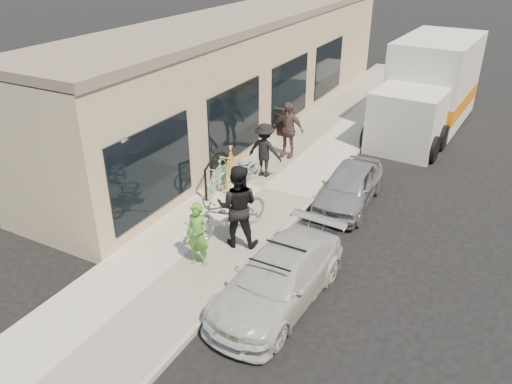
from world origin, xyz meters
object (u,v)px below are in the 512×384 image
at_px(cruiser_bike_c, 230,166).
at_px(bystander_b, 288,130).
at_px(cruiser_bike_a, 218,177).
at_px(sandwich_board, 285,124).
at_px(woman_rider, 198,235).
at_px(sedan_white, 279,278).
at_px(sedan_silver, 349,186).
at_px(tandem_bike, 228,212).
at_px(bike_rack, 208,177).
at_px(man_standing, 238,206).
at_px(moving_truck, 429,90).
at_px(bystander_a, 265,150).
at_px(cruiser_bike_b, 240,171).

height_order(cruiser_bike_c, bystander_b, bystander_b).
distance_m(cruiser_bike_a, bystander_b, 3.37).
height_order(sandwich_board, woman_rider, woman_rider).
xyz_separation_m(sedan_white, sedan_silver, (-0.08, 4.64, 0.00)).
relative_size(tandem_bike, cruiser_bike_c, 1.28).
distance_m(bike_rack, bystander_b, 3.68).
height_order(man_standing, bystander_b, man_standing).
distance_m(tandem_bike, woman_rider, 1.42).
bearing_deg(moving_truck, bystander_b, -118.32).
distance_m(moving_truck, bystander_a, 7.88).
xyz_separation_m(woman_rider, cruiser_bike_b, (-1.21, 3.93, -0.33)).
xyz_separation_m(tandem_bike, man_standing, (0.43, -0.28, 0.42)).
bearing_deg(bystander_a, bike_rack, 66.94).
distance_m(sedan_white, cruiser_bike_a, 4.87).
bearing_deg(bystander_b, sedan_white, -67.76).
bearing_deg(sedan_silver, sandwich_board, 133.28).
bearing_deg(moving_truck, cruiser_bike_c, -113.01).
bearing_deg(sedan_silver, cruiser_bike_c, -171.61).
height_order(woman_rider, bystander_b, bystander_b).
xyz_separation_m(tandem_bike, cruiser_bike_a, (-1.44, 1.80, -0.14)).
bearing_deg(tandem_bike, sedan_white, -11.46).
bearing_deg(bystander_a, cruiser_bike_b, 66.01).
bearing_deg(cruiser_bike_c, bystander_b, 51.54).
xyz_separation_m(cruiser_bike_a, cruiser_bike_b, (0.31, 0.73, -0.02)).
distance_m(bike_rack, bystander_a, 2.08).
xyz_separation_m(woman_rider, bystander_a, (-0.84, 4.80, 0.07)).
height_order(sedan_white, cruiser_bike_a, sedan_white).
bearing_deg(bystander_b, moving_truck, 57.06).
height_order(tandem_bike, cruiser_bike_b, tandem_bike).
bearing_deg(sedan_white, sandwich_board, 118.04).
bearing_deg(sandwich_board, sedan_silver, -45.18).
bearing_deg(man_standing, cruiser_bike_a, -68.00).
xyz_separation_m(bike_rack, cruiser_bike_b, (0.41, 1.04, -0.14)).
bearing_deg(sandwich_board, bystander_a, -75.65).
distance_m(sedan_silver, moving_truck, 7.50).
xyz_separation_m(woman_rider, cruiser_bike_a, (-1.52, 3.21, -0.31)).
xyz_separation_m(woman_rider, bystander_b, (-0.87, 6.48, 0.17)).
height_order(man_standing, cruiser_bike_b, man_standing).
bearing_deg(bike_rack, woman_rider, -60.75).
relative_size(moving_truck, cruiser_bike_a, 4.65).
bearing_deg(cruiser_bike_a, cruiser_bike_b, 54.89).
distance_m(man_standing, bystander_b, 5.49).
xyz_separation_m(moving_truck, bystander_a, (-3.32, -7.13, -0.50)).
bearing_deg(bike_rack, cruiser_bike_b, 68.53).
xyz_separation_m(man_standing, cruiser_bike_a, (-1.87, 2.08, -0.56)).
relative_size(bike_rack, woman_rider, 0.62).
distance_m(sedan_silver, tandem_bike, 3.70).
height_order(tandem_bike, woman_rider, woman_rider).
bearing_deg(cruiser_bike_c, tandem_bike, -84.85).
distance_m(sedan_white, bystander_b, 7.23).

